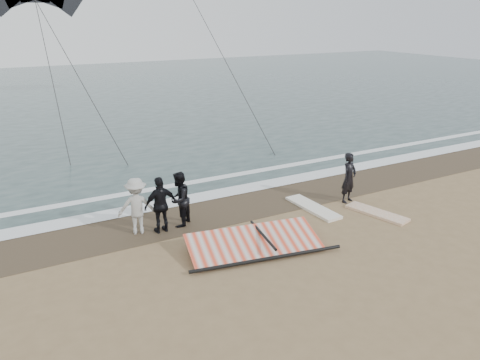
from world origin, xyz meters
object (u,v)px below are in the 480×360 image
(man_main, at_px, (349,178))
(board_cream, at_px, (313,208))
(sail_rig, at_px, (250,243))
(board_white, at_px, (377,213))

(man_main, distance_m, board_cream, 1.82)
(man_main, relative_size, sail_rig, 0.42)
(board_white, relative_size, sail_rig, 0.49)
(board_cream, xyz_separation_m, sail_rig, (-3.54, -1.60, 0.14))
(board_white, height_order, sail_rig, sail_rig)
(man_main, height_order, sail_rig, man_main)
(board_white, relative_size, board_cream, 0.91)
(man_main, xyz_separation_m, board_cream, (-1.58, 0.04, -0.90))
(board_white, distance_m, board_cream, 2.25)
(man_main, height_order, board_white, man_main)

